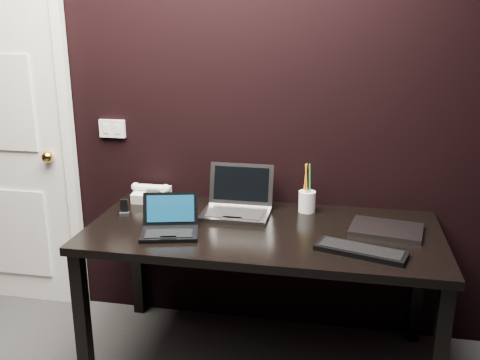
% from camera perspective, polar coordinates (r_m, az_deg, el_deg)
% --- Properties ---
extents(wall_back, '(4.00, 0.00, 4.00)m').
position_cam_1_polar(wall_back, '(2.89, -2.18, 8.60)').
color(wall_back, black).
rests_on(wall_back, ground).
extents(wall_switch, '(0.15, 0.02, 0.10)m').
position_cam_1_polar(wall_switch, '(3.10, -13.47, 5.35)').
color(wall_switch, silver).
rests_on(wall_switch, wall_back).
extents(desk, '(1.70, 0.80, 0.74)m').
position_cam_1_polar(desk, '(2.63, 2.41, -6.75)').
color(desk, black).
rests_on(desk, ground).
extents(netbook, '(0.31, 0.29, 0.17)m').
position_cam_1_polar(netbook, '(2.55, -7.50, -4.91)').
color(netbook, black).
rests_on(netbook, desk).
extents(silver_laptop, '(0.34, 0.31, 0.24)m').
position_cam_1_polar(silver_laptop, '(2.77, -0.30, -2.74)').
color(silver_laptop, gray).
rests_on(silver_laptop, desk).
extents(ext_keyboard, '(0.41, 0.24, 0.02)m').
position_cam_1_polar(ext_keyboard, '(2.38, 12.77, -7.35)').
color(ext_keyboard, black).
rests_on(ext_keyboard, desk).
extents(closed_laptop, '(0.37, 0.29, 0.02)m').
position_cam_1_polar(closed_laptop, '(2.64, 15.35, -5.11)').
color(closed_laptop, '#A09FA5').
rests_on(closed_laptop, desk).
extents(desk_phone, '(0.23, 0.17, 0.11)m').
position_cam_1_polar(desk_phone, '(3.01, -9.42, -1.45)').
color(desk_phone, silver).
rests_on(desk_phone, desk).
extents(mobile_phone, '(0.06, 0.05, 0.08)m').
position_cam_1_polar(mobile_phone, '(2.82, -12.23, -3.06)').
color(mobile_phone, black).
rests_on(mobile_phone, desk).
extents(pen_cup, '(0.09, 0.09, 0.26)m').
position_cam_1_polar(pen_cup, '(2.82, 7.16, -2.19)').
color(pen_cup, white).
rests_on(pen_cup, desk).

